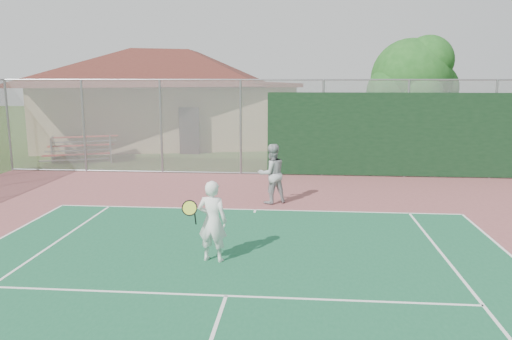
{
  "coord_description": "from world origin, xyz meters",
  "views": [
    {
      "loc": [
        1.17,
        -1.25,
        3.58
      ],
      "look_at": [
        0.12,
        10.65,
        1.36
      ],
      "focal_mm": 35.0,
      "sensor_mm": 36.0,
      "label": 1
    }
  ],
  "objects": [
    {
      "name": "player_grey_back",
      "position": [
        0.4,
        12.69,
        0.85
      ],
      "size": [
        1.04,
        0.97,
        1.71
      ],
      "rotation": [
        0.0,
        0.0,
        3.64
      ],
      "color": "#A5A8AA",
      "rests_on": "ground"
    },
    {
      "name": "player_white_front",
      "position": [
        -0.5,
        7.99,
        0.81
      ],
      "size": [
        0.86,
        0.65,
        1.61
      ],
      "rotation": [
        0.0,
        0.0,
        2.98
      ],
      "color": "white",
      "rests_on": "ground"
    },
    {
      "name": "clubhouse",
      "position": [
        -6.1,
        25.97,
        3.04
      ],
      "size": [
        15.62,
        12.19,
        5.99
      ],
      "rotation": [
        0.0,
        0.0,
        0.23
      ],
      "color": "tan",
      "rests_on": "ground"
    },
    {
      "name": "bleachers",
      "position": [
        -8.34,
        19.58,
        0.54
      ],
      "size": [
        3.29,
        2.55,
        1.02
      ],
      "rotation": [
        0.0,
        0.0,
        0.39
      ],
      "color": "#B23429",
      "rests_on": "ground"
    },
    {
      "name": "tree",
      "position": [
        5.63,
        19.37,
        3.42
      ],
      "size": [
        3.74,
        3.54,
        5.21
      ],
      "color": "#392214",
      "rests_on": "ground"
    },
    {
      "name": "back_fence",
      "position": [
        2.11,
        16.98,
        1.67
      ],
      "size": [
        20.08,
        0.11,
        3.53
      ],
      "color": "gray",
      "rests_on": "ground"
    }
  ]
}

